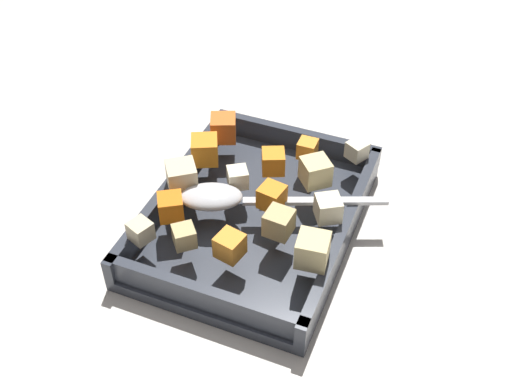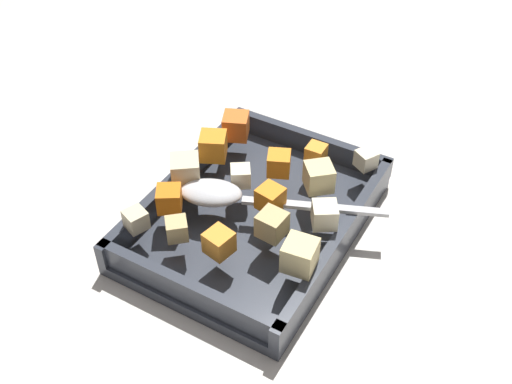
{
  "view_description": "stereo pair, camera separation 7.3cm",
  "coord_description": "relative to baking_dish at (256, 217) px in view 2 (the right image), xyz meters",
  "views": [
    {
      "loc": [
        0.5,
        0.22,
        0.55
      ],
      "look_at": [
        -0.0,
        0.01,
        0.06
      ],
      "focal_mm": 43.93,
      "sensor_mm": 36.0,
      "label": 1
    },
    {
      "loc": [
        0.47,
        0.28,
        0.55
      ],
      "look_at": [
        -0.0,
        0.01,
        0.06
      ],
      "focal_mm": 43.93,
      "sensor_mm": 36.0,
      "label": 2
    }
  ],
  "objects": [
    {
      "name": "potato_chunk_corner_sw",
      "position": [
        -0.12,
        0.09,
        0.04
      ],
      "size": [
        0.03,
        0.03,
        0.02
      ],
      "primitive_type": "cube",
      "rotation": [
        0.0,
        0.0,
        4.21
      ],
      "color": "beige",
      "rests_on": "baking_dish"
    },
    {
      "name": "baking_dish",
      "position": [
        0.0,
        0.0,
        0.0
      ],
      "size": [
        0.3,
        0.23,
        0.05
      ],
      "color": "#333842",
      "rests_on": "ground_plane"
    },
    {
      "name": "carrot_chunk_far_right",
      "position": [
        -0.1,
        0.03,
        0.04
      ],
      "size": [
        0.02,
        0.02,
        0.02
      ],
      "primitive_type": "cube",
      "rotation": [
        0.0,
        0.0,
        0.02
      ],
      "color": "orange",
      "rests_on": "baking_dish"
    },
    {
      "name": "potato_chunk_back_center",
      "position": [
        -0.01,
        -0.03,
        0.04
      ],
      "size": [
        0.03,
        0.03,
        0.02
      ],
      "primitive_type": "cube",
      "rotation": [
        0.0,
        0.0,
        3.72
      ],
      "color": "beige",
      "rests_on": "baking_dish"
    },
    {
      "name": "carrot_chunk_near_right",
      "position": [
        0.09,
        0.01,
        0.05
      ],
      "size": [
        0.03,
        0.03,
        0.03
      ],
      "primitive_type": "cube",
      "rotation": [
        0.0,
        0.0,
        6.07
      ],
      "color": "orange",
      "rests_on": "baking_dish"
    },
    {
      "name": "ground_plane",
      "position": [
        0.0,
        -0.01,
        -0.01
      ],
      "size": [
        4.0,
        4.0,
        0.0
      ],
      "primitive_type": "plane",
      "color": "beige"
    },
    {
      "name": "carrot_chunk_rim_edge",
      "position": [
        0.06,
        -0.08,
        0.05
      ],
      "size": [
        0.04,
        0.04,
        0.03
      ],
      "primitive_type": "cube",
      "rotation": [
        0.0,
        0.0,
        5.27
      ],
      "color": "orange",
      "rests_on": "baking_dish"
    },
    {
      "name": "potato_chunk_heap_top",
      "position": [
        0.11,
        -0.09,
        0.04
      ],
      "size": [
        0.03,
        0.03,
        0.02
      ],
      "primitive_type": "cube",
      "rotation": [
        0.0,
        0.0,
        1.2
      ],
      "color": "beige",
      "rests_on": "baking_dish"
    },
    {
      "name": "carrot_chunk_front_center",
      "position": [
        -0.09,
        -0.08,
        0.05
      ],
      "size": [
        0.04,
        0.04,
        0.03
      ],
      "primitive_type": "cube",
      "rotation": [
        0.0,
        0.0,
        1.98
      ],
      "color": "orange",
      "rests_on": "baking_dish"
    },
    {
      "name": "carrot_chunk_center",
      "position": [
        -0.06,
        0.0,
        0.05
      ],
      "size": [
        0.04,
        0.04,
        0.03
      ],
      "primitive_type": "cube",
      "rotation": [
        0.0,
        0.0,
        3.55
      ],
      "color": "orange",
      "rests_on": "baking_dish"
    },
    {
      "name": "carrot_chunk_mid_left",
      "position": [
        0.0,
        0.02,
        0.05
      ],
      "size": [
        0.03,
        0.03,
        0.03
      ],
      "primitive_type": "cube",
      "rotation": [
        0.0,
        0.0,
        4.54
      ],
      "color": "orange",
      "rests_on": "baking_dish"
    },
    {
      "name": "potato_chunk_mid_right",
      "position": [
        0.1,
        -0.04,
        0.04
      ],
      "size": [
        0.03,
        0.03,
        0.02
      ],
      "primitive_type": "cube",
      "rotation": [
        0.0,
        0.0,
        0.71
      ],
      "color": "tan",
      "rests_on": "baking_dish"
    },
    {
      "name": "potato_chunk_under_handle",
      "position": [
        -0.05,
        0.05,
        0.05
      ],
      "size": [
        0.04,
        0.04,
        0.03
      ],
      "primitive_type": "cube",
      "rotation": [
        0.0,
        0.0,
        2.29
      ],
      "color": "#E0CC89",
      "rests_on": "baking_dish"
    },
    {
      "name": "serving_spoon",
      "position": [
        0.02,
        -0.03,
        0.04
      ],
      "size": [
        0.12,
        0.24,
        0.02
      ],
      "rotation": [
        0.0,
        0.0,
        1.96
      ],
      "color": "silver",
      "rests_on": "baking_dish"
    },
    {
      "name": "potato_chunk_corner_nw",
      "position": [
        0.04,
        0.04,
        0.05
      ],
      "size": [
        0.03,
        0.03,
        0.03
      ],
      "primitive_type": "cube",
      "rotation": [
        0.0,
        0.0,
        6.21
      ],
      "color": "tan",
      "rests_on": "baking_dish"
    },
    {
      "name": "carrot_chunk_far_left",
      "position": [
        -0.04,
        -0.09,
        0.05
      ],
      "size": [
        0.04,
        0.04,
        0.03
      ],
      "primitive_type": "cube",
      "rotation": [
        0.0,
        0.0,
        5.16
      ],
      "color": "orange",
      "rests_on": "baking_dish"
    },
    {
      "name": "potato_chunk_near_left",
      "position": [
        0.07,
        0.09,
        0.05
      ],
      "size": [
        0.04,
        0.04,
        0.03
      ],
      "primitive_type": "cube",
      "rotation": [
        0.0,
        0.0,
        3.26
      ],
      "color": "#E0CC89",
      "rests_on": "baking_dish"
    },
    {
      "name": "potato_chunk_near_spoon",
      "position": [
        0.02,
        -0.09,
        0.05
      ],
      "size": [
        0.05,
        0.05,
        0.03
      ],
      "primitive_type": "cube",
      "rotation": [
        0.0,
        0.0,
        5.35
      ],
      "color": "beige",
      "rests_on": "baking_dish"
    },
    {
      "name": "potato_chunk_corner_ne",
      "position": [
        -0.0,
        0.09,
        0.05
      ],
      "size": [
        0.04,
        0.04,
        0.03
      ],
      "primitive_type": "cube",
      "rotation": [
        0.0,
        0.0,
        5.27
      ],
      "color": "beige",
      "rests_on": "baking_dish"
    }
  ]
}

